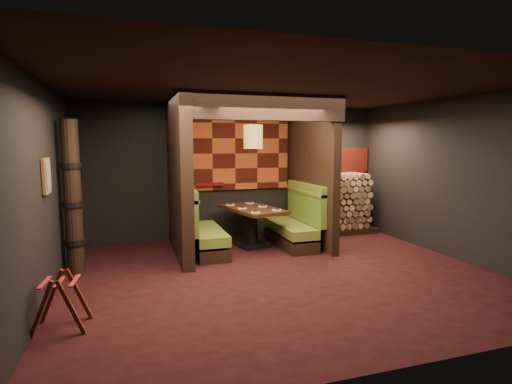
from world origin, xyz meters
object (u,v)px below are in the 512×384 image
object	(u,v)px
luggage_rack	(61,300)
totem_column	(73,198)
pendant_lamp	(253,137)
dining_table	(252,219)
booth_bench_right	(295,225)
booth_bench_left	(201,232)
firewood_stack	(338,203)

from	to	relation	value
luggage_rack	totem_column	world-z (taller)	totem_column
pendant_lamp	luggage_rack	xyz separation A→B (m)	(-3.06, -2.68, -1.83)
dining_table	luggage_rack	size ratio (longest dim) A/B	2.47
booth_bench_right	luggage_rack	bearing A→B (deg)	-146.55
booth_bench_left	dining_table	distance (m)	1.07
luggage_rack	firewood_stack	xyz separation A→B (m)	(5.25, 3.28, 0.36)
pendant_lamp	dining_table	bearing A→B (deg)	90.00
booth_bench_left	dining_table	xyz separation A→B (m)	(1.05, 0.15, 0.14)
booth_bench_right	dining_table	world-z (taller)	booth_bench_right
dining_table	totem_column	distance (m)	3.28
booth_bench_left	totem_column	size ratio (longest dim) A/B	0.67
dining_table	firewood_stack	distance (m)	2.27
booth_bench_right	booth_bench_left	bearing A→B (deg)	180.00
booth_bench_left	dining_table	bearing A→B (deg)	8.14
pendant_lamp	booth_bench_left	bearing A→B (deg)	-174.55
firewood_stack	booth_bench_right	bearing A→B (deg)	-152.65
totem_column	booth_bench_right	bearing A→B (deg)	7.86
dining_table	totem_column	xyz separation A→B (m)	(-3.14, -0.70, 0.64)
booth_bench_left	dining_table	world-z (taller)	booth_bench_left
luggage_rack	dining_table	bearing A→B (deg)	41.75
dining_table	luggage_rack	distance (m)	4.10
booth_bench_left	booth_bench_right	world-z (taller)	same
booth_bench_left	luggage_rack	size ratio (longest dim) A/B	2.44
pendant_lamp	totem_column	size ratio (longest dim) A/B	0.38
dining_table	totem_column	world-z (taller)	totem_column
booth_bench_left	booth_bench_right	bearing A→B (deg)	0.00
booth_bench_right	totem_column	distance (m)	4.10
booth_bench_right	pendant_lamp	distance (m)	1.95
totem_column	dining_table	bearing A→B (deg)	12.58
pendant_lamp	totem_column	bearing A→B (deg)	-168.29
booth_bench_right	firewood_stack	xyz separation A→B (m)	(1.35, 0.70, 0.28)
booth_bench_right	pendant_lamp	world-z (taller)	pendant_lamp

